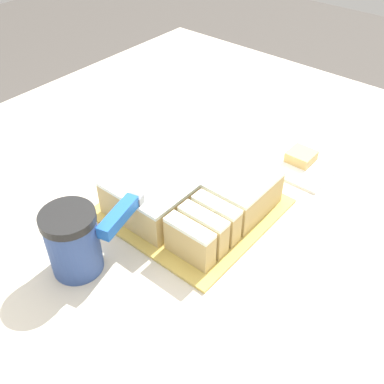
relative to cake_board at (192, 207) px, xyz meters
The scene contains 7 objects.
countertop 0.45m from the cake_board, 82.00° to the left, with size 1.40×1.10×0.88m.
cake_board is the anchor object (origin of this frame).
cake 0.04m from the cake_board, 45.78° to the left, with size 0.24×0.25×0.07m.
knife 0.15m from the cake_board, 166.84° to the left, with size 0.32×0.11×0.02m.
coffee_cup 0.24m from the cake_board, 167.24° to the left, with size 0.09×0.09×0.12m.
paper_napkin 0.28m from the cake_board, 18.04° to the right, with size 0.15×0.15×0.01m.
brownie 0.28m from the cake_board, 18.04° to the right, with size 0.05×0.05×0.02m.
Camera 1 is at (-0.51, -0.51, 1.46)m, focal length 42.00 mm.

